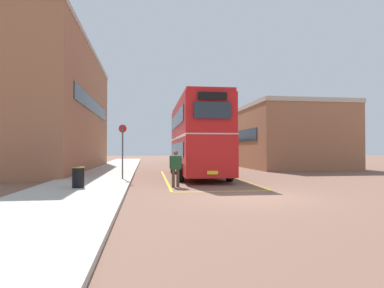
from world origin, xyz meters
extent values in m
plane|color=brown|center=(0.00, 14.40, 0.00)|extent=(135.60, 135.60, 0.00)
cube|color=#B2ADA3|center=(-6.50, 16.80, 0.07)|extent=(4.00, 57.60, 0.14)
cube|color=#9E6647|center=(-10.63, 16.90, 4.89)|extent=(5.06, 20.26, 9.78)
cube|color=#232D38|center=(-8.07, 16.90, 5.38)|extent=(0.06, 15.39, 1.10)
cube|color=#A89E8E|center=(-10.63, 16.90, 9.96)|extent=(5.18, 20.38, 0.36)
cube|color=#9E6647|center=(9.68, 21.42, 2.76)|extent=(8.35, 17.60, 5.52)
cube|color=#232D38|center=(5.47, 21.42, 3.04)|extent=(0.06, 13.37, 1.10)
cube|color=#BCB29E|center=(9.68, 21.42, 5.70)|extent=(8.47, 17.72, 0.36)
cylinder|color=black|center=(-1.76, 12.44, 0.50)|extent=(0.30, 1.00, 1.00)
cylinder|color=black|center=(0.87, 12.39, 0.50)|extent=(0.30, 1.00, 1.00)
cylinder|color=black|center=(-1.88, 5.81, 0.50)|extent=(0.30, 1.00, 1.00)
cylinder|color=black|center=(0.75, 5.77, 0.50)|extent=(0.30, 1.00, 1.00)
cube|color=red|center=(-0.51, 9.10, 1.40)|extent=(2.75, 10.73, 2.10)
cube|color=red|center=(-0.51, 9.10, 3.50)|extent=(2.74, 10.51, 2.10)
cube|color=red|center=(-0.51, 9.10, 4.65)|extent=(2.64, 10.41, 0.20)
cube|color=silver|center=(-0.51, 9.10, 2.45)|extent=(2.78, 10.62, 0.14)
cube|color=#232D38|center=(-1.80, 9.13, 1.70)|extent=(0.19, 8.76, 0.84)
cube|color=#232D38|center=(-1.80, 9.13, 3.60)|extent=(0.19, 8.76, 0.84)
cube|color=#232D38|center=(0.79, 9.08, 1.70)|extent=(0.19, 8.76, 0.84)
cube|color=#232D38|center=(0.79, 9.08, 3.60)|extent=(0.19, 8.76, 0.84)
cube|color=#232D38|center=(-0.60, 3.74, 3.60)|extent=(1.79, 0.07, 0.80)
cube|color=black|center=(-0.60, 3.74, 4.28)|extent=(1.41, 0.07, 0.36)
cube|color=#232D38|center=(-0.41, 14.46, 1.80)|extent=(2.04, 0.08, 1.00)
cube|color=yellow|center=(-0.60, 3.74, 0.63)|extent=(0.52, 0.04, 0.16)
cylinder|color=black|center=(0.53, 30.50, 0.46)|extent=(0.38, 0.95, 0.92)
cylinder|color=black|center=(3.08, 30.83, 0.46)|extent=(0.38, 0.95, 0.92)
cylinder|color=black|center=(1.16, 25.62, 0.46)|extent=(0.38, 0.95, 0.92)
cylinder|color=black|center=(3.71, 25.95, 0.46)|extent=(0.38, 0.95, 0.92)
cube|color=#1E512D|center=(2.12, 28.22, 1.60)|extent=(3.52, 8.45, 2.60)
cube|color=silver|center=(2.12, 28.22, 2.96)|extent=(3.33, 8.11, 0.12)
cube|color=#232D38|center=(0.86, 28.06, 1.95)|extent=(0.87, 6.51, 0.96)
cube|color=#232D38|center=(3.37, 28.39, 1.95)|extent=(0.87, 6.51, 0.96)
cube|color=#232D38|center=(1.59, 32.31, 1.90)|extent=(1.98, 0.29, 1.10)
cylinder|color=#473828|center=(-2.28, 3.50, 0.41)|extent=(0.14, 0.14, 0.82)
cylinder|color=#473828|center=(-2.49, 3.48, 0.41)|extent=(0.14, 0.14, 0.82)
cube|color=#1E4728|center=(-2.39, 3.49, 1.12)|extent=(0.49, 0.26, 0.61)
cylinder|color=#1E4728|center=(-2.15, 3.51, 1.15)|extent=(0.09, 0.09, 0.58)
cylinder|color=#1E4728|center=(-2.62, 3.47, 1.15)|extent=(0.09, 0.09, 0.58)
sphere|color=brown|center=(-2.39, 3.47, 1.57)|extent=(0.22, 0.22, 0.22)
cylinder|color=black|center=(-6.52, 2.66, 0.55)|extent=(0.49, 0.49, 0.82)
cylinder|color=olive|center=(-6.52, 2.66, 0.98)|extent=(0.52, 0.52, 0.04)
cylinder|color=#4C4C51|center=(-4.99, 6.67, 1.59)|extent=(0.08, 0.08, 2.91)
cylinder|color=red|center=(-4.99, 6.67, 2.87)|extent=(0.43, 0.14, 0.44)
cube|color=gold|center=(-2.58, 8.07, 0.00)|extent=(0.35, 12.68, 0.01)
cube|color=gold|center=(1.57, 8.00, 0.00)|extent=(0.35, 12.68, 0.01)
cube|color=gold|center=(-0.62, 1.69, 0.00)|extent=(4.28, 0.20, 0.01)
camera|label=1|loc=(-3.78, -11.42, 1.72)|focal=30.53mm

